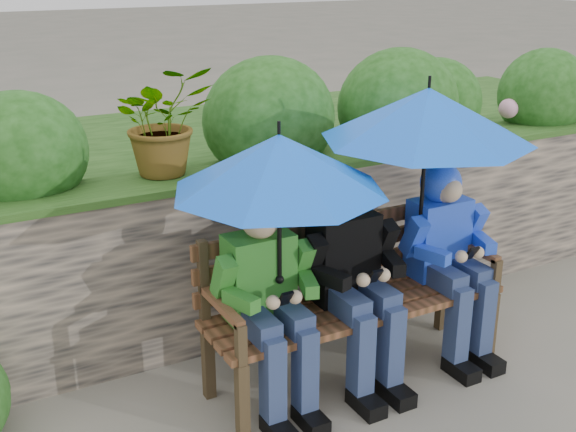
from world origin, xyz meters
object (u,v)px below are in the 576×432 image
boy_left (268,296)px  boy_middle (354,274)px  park_bench (349,289)px  umbrella_right (427,114)px  umbrella_left (279,163)px  boy_right (448,245)px

boy_left → boy_middle: bearing=-0.3°
park_bench → umbrella_right: umbrella_right is taller
park_bench → umbrella_left: size_ratio=1.60×
boy_middle → boy_right: boy_middle is taller
boy_right → boy_left: bearing=-179.4°
boy_left → boy_middle: boy_middle is taller
boy_middle → boy_right: size_ratio=1.02×
boy_middle → boy_right: 0.64m
umbrella_left → park_bench: bearing=9.7°
boy_middle → umbrella_left: umbrella_left is taller
park_bench → boy_right: bearing=-6.0°
boy_right → umbrella_left: umbrella_left is taller
boy_right → umbrella_left: (-1.07, -0.02, 0.62)m
boy_left → park_bench: bearing=8.2°
park_bench → boy_middle: 0.16m
park_bench → boy_right: size_ratio=1.49×
boy_right → umbrella_right: size_ratio=0.99×
boy_left → boy_middle: (0.50, -0.00, 0.01)m
boy_middle → umbrella_left: 0.78m
boy_left → umbrella_right: umbrella_right is taller
boy_left → umbrella_left: size_ratio=1.07×
boy_left → umbrella_left: (0.06, -0.00, 0.66)m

